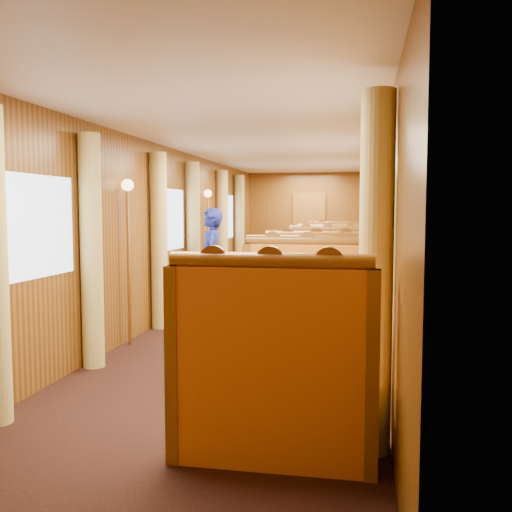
% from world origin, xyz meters
% --- Properties ---
extents(floor, '(3.00, 12.00, 0.01)m').
position_xyz_m(floor, '(0.00, 0.00, 0.00)').
color(floor, black).
rests_on(floor, ground).
extents(ceiling, '(3.00, 12.00, 0.01)m').
position_xyz_m(ceiling, '(0.00, 0.00, 2.50)').
color(ceiling, silver).
rests_on(ceiling, wall_left).
extents(wall_far, '(3.00, 0.01, 2.50)m').
position_xyz_m(wall_far, '(0.00, 6.00, 1.25)').
color(wall_far, brown).
rests_on(wall_far, floor).
extents(wall_near, '(3.00, 0.01, 2.50)m').
position_xyz_m(wall_near, '(0.00, -6.00, 1.25)').
color(wall_near, brown).
rests_on(wall_near, floor).
extents(wall_left, '(0.01, 12.00, 2.50)m').
position_xyz_m(wall_left, '(-1.50, 0.00, 1.25)').
color(wall_left, brown).
rests_on(wall_left, floor).
extents(wall_right, '(0.01, 12.00, 2.50)m').
position_xyz_m(wall_right, '(1.50, 0.00, 1.25)').
color(wall_right, brown).
rests_on(wall_right, floor).
extents(doorway_far, '(0.80, 0.04, 2.00)m').
position_xyz_m(doorway_far, '(0.00, 5.97, 1.00)').
color(doorway_far, brown).
rests_on(doorway_far, floor).
extents(table_near, '(1.05, 0.72, 0.75)m').
position_xyz_m(table_near, '(0.75, -3.50, 0.38)').
color(table_near, white).
rests_on(table_near, floor).
extents(banquette_near_fwd, '(1.30, 0.55, 1.34)m').
position_xyz_m(banquette_near_fwd, '(0.75, -4.51, 0.42)').
color(banquette_near_fwd, '#B74814').
rests_on(banquette_near_fwd, floor).
extents(banquette_near_aft, '(1.30, 0.55, 1.34)m').
position_xyz_m(banquette_near_aft, '(0.75, -2.49, 0.42)').
color(banquette_near_aft, '#B74814').
rests_on(banquette_near_aft, floor).
extents(table_mid, '(1.05, 0.72, 0.75)m').
position_xyz_m(table_mid, '(0.75, 0.00, 0.38)').
color(table_mid, white).
rests_on(table_mid, floor).
extents(banquette_mid_fwd, '(1.30, 0.55, 1.34)m').
position_xyz_m(banquette_mid_fwd, '(0.75, -1.01, 0.42)').
color(banquette_mid_fwd, '#B74814').
rests_on(banquette_mid_fwd, floor).
extents(banquette_mid_aft, '(1.30, 0.55, 1.34)m').
position_xyz_m(banquette_mid_aft, '(0.75, 1.01, 0.42)').
color(banquette_mid_aft, '#B74814').
rests_on(banquette_mid_aft, floor).
extents(table_far, '(1.05, 0.72, 0.75)m').
position_xyz_m(table_far, '(0.75, 3.50, 0.38)').
color(table_far, white).
rests_on(table_far, floor).
extents(banquette_far_fwd, '(1.30, 0.55, 1.34)m').
position_xyz_m(banquette_far_fwd, '(0.75, 2.49, 0.42)').
color(banquette_far_fwd, '#B74814').
rests_on(banquette_far_fwd, floor).
extents(banquette_far_aft, '(1.30, 0.55, 1.34)m').
position_xyz_m(banquette_far_aft, '(0.75, 4.51, 0.42)').
color(banquette_far_aft, '#B74814').
rests_on(banquette_far_aft, floor).
extents(tea_tray, '(0.36, 0.29, 0.01)m').
position_xyz_m(tea_tray, '(0.66, -3.53, 0.76)').
color(tea_tray, silver).
rests_on(tea_tray, table_near).
extents(teapot_left, '(0.21, 0.17, 0.15)m').
position_xyz_m(teapot_left, '(0.57, -3.58, 0.82)').
color(teapot_left, silver).
rests_on(teapot_left, tea_tray).
extents(teapot_right, '(0.18, 0.15, 0.13)m').
position_xyz_m(teapot_right, '(0.70, -3.64, 0.82)').
color(teapot_right, silver).
rests_on(teapot_right, tea_tray).
extents(teapot_back, '(0.18, 0.15, 0.13)m').
position_xyz_m(teapot_back, '(0.63, -3.47, 0.81)').
color(teapot_back, silver).
rests_on(teapot_back, tea_tray).
extents(fruit_plate, '(0.20, 0.20, 0.05)m').
position_xyz_m(fruit_plate, '(1.01, -3.60, 0.77)').
color(fruit_plate, white).
rests_on(fruit_plate, table_near).
extents(cup_inboard, '(0.08, 0.08, 0.26)m').
position_xyz_m(cup_inboard, '(0.35, -3.38, 0.86)').
color(cup_inboard, white).
rests_on(cup_inboard, table_near).
extents(cup_outboard, '(0.08, 0.08, 0.26)m').
position_xyz_m(cup_outboard, '(0.45, -3.29, 0.86)').
color(cup_outboard, white).
rests_on(cup_outboard, table_near).
extents(rose_vase_mid, '(0.06, 0.06, 0.36)m').
position_xyz_m(rose_vase_mid, '(0.72, 0.04, 0.93)').
color(rose_vase_mid, silver).
rests_on(rose_vase_mid, table_mid).
extents(rose_vase_far, '(0.06, 0.06, 0.36)m').
position_xyz_m(rose_vase_far, '(0.77, 3.50, 0.93)').
color(rose_vase_far, silver).
rests_on(rose_vase_far, table_far).
extents(window_left_near, '(0.01, 1.20, 0.90)m').
position_xyz_m(window_left_near, '(-1.49, -3.50, 1.45)').
color(window_left_near, '#96ADCE').
rests_on(window_left_near, wall_left).
extents(curtain_left_near_b, '(0.22, 0.22, 2.35)m').
position_xyz_m(curtain_left_near_b, '(-1.38, -2.72, 1.18)').
color(curtain_left_near_b, tan).
rests_on(curtain_left_near_b, floor).
extents(window_right_near, '(0.01, 1.20, 0.90)m').
position_xyz_m(window_right_near, '(1.49, -3.50, 1.45)').
color(window_right_near, '#96ADCE').
rests_on(window_right_near, wall_right).
extents(curtain_right_near_a, '(0.22, 0.22, 2.35)m').
position_xyz_m(curtain_right_near_a, '(1.38, -4.28, 1.18)').
color(curtain_right_near_a, tan).
rests_on(curtain_right_near_a, floor).
extents(curtain_right_near_b, '(0.22, 0.22, 2.35)m').
position_xyz_m(curtain_right_near_b, '(1.38, -2.72, 1.18)').
color(curtain_right_near_b, tan).
rests_on(curtain_right_near_b, floor).
extents(window_left_mid, '(0.01, 1.20, 0.90)m').
position_xyz_m(window_left_mid, '(-1.49, 0.00, 1.45)').
color(window_left_mid, '#96ADCE').
rests_on(window_left_mid, wall_left).
extents(curtain_left_mid_a, '(0.22, 0.22, 2.35)m').
position_xyz_m(curtain_left_mid_a, '(-1.38, -0.78, 1.18)').
color(curtain_left_mid_a, tan).
rests_on(curtain_left_mid_a, floor).
extents(curtain_left_mid_b, '(0.22, 0.22, 2.35)m').
position_xyz_m(curtain_left_mid_b, '(-1.38, 0.78, 1.18)').
color(curtain_left_mid_b, tan).
rests_on(curtain_left_mid_b, floor).
extents(window_right_mid, '(0.01, 1.20, 0.90)m').
position_xyz_m(window_right_mid, '(1.49, 0.00, 1.45)').
color(window_right_mid, '#96ADCE').
rests_on(window_right_mid, wall_right).
extents(curtain_right_mid_a, '(0.22, 0.22, 2.35)m').
position_xyz_m(curtain_right_mid_a, '(1.38, -0.78, 1.18)').
color(curtain_right_mid_a, tan).
rests_on(curtain_right_mid_a, floor).
extents(curtain_right_mid_b, '(0.22, 0.22, 2.35)m').
position_xyz_m(curtain_right_mid_b, '(1.38, 0.78, 1.18)').
color(curtain_right_mid_b, tan).
rests_on(curtain_right_mid_b, floor).
extents(window_left_far, '(0.01, 1.20, 0.90)m').
position_xyz_m(window_left_far, '(-1.49, 3.50, 1.45)').
color(window_left_far, '#96ADCE').
rests_on(window_left_far, wall_left).
extents(curtain_left_far_a, '(0.22, 0.22, 2.35)m').
position_xyz_m(curtain_left_far_a, '(-1.38, 2.72, 1.18)').
color(curtain_left_far_a, tan).
rests_on(curtain_left_far_a, floor).
extents(curtain_left_far_b, '(0.22, 0.22, 2.35)m').
position_xyz_m(curtain_left_far_b, '(-1.38, 4.28, 1.18)').
color(curtain_left_far_b, tan).
rests_on(curtain_left_far_b, floor).
extents(window_right_far, '(0.01, 1.20, 0.90)m').
position_xyz_m(window_right_far, '(1.49, 3.50, 1.45)').
color(window_right_far, '#96ADCE').
rests_on(window_right_far, wall_right).
extents(curtain_right_far_a, '(0.22, 0.22, 2.35)m').
position_xyz_m(curtain_right_far_a, '(1.38, 2.72, 1.18)').
color(curtain_right_far_a, tan).
rests_on(curtain_right_far_a, floor).
extents(curtain_right_far_b, '(0.22, 0.22, 2.35)m').
position_xyz_m(curtain_right_far_b, '(1.38, 4.28, 1.18)').
color(curtain_right_far_b, tan).
rests_on(curtain_right_far_b, floor).
extents(sconce_left_fore, '(0.14, 0.14, 1.95)m').
position_xyz_m(sconce_left_fore, '(-1.40, -1.75, 1.38)').
color(sconce_left_fore, '#BF8C3F').
rests_on(sconce_left_fore, floor).
extents(sconce_right_fore, '(0.14, 0.14, 1.95)m').
position_xyz_m(sconce_right_fore, '(1.40, -1.75, 1.38)').
color(sconce_right_fore, '#BF8C3F').
rests_on(sconce_right_fore, floor).
extents(sconce_left_aft, '(0.14, 0.14, 1.95)m').
position_xyz_m(sconce_left_aft, '(-1.40, 1.75, 1.38)').
color(sconce_left_aft, '#BF8C3F').
rests_on(sconce_left_aft, floor).
extents(sconce_right_aft, '(0.14, 0.14, 1.95)m').
position_xyz_m(sconce_right_aft, '(1.40, 1.75, 1.38)').
color(sconce_right_aft, '#BF8C3F').
rests_on(sconce_right_aft, floor).
extents(steward, '(0.52, 0.67, 1.62)m').
position_xyz_m(steward, '(-0.92, 0.17, 0.81)').
color(steward, navy).
rests_on(steward, floor).
extents(passenger, '(0.40, 0.44, 0.76)m').
position_xyz_m(passenger, '(0.75, 0.78, 0.74)').
color(passenger, beige).
rests_on(passenger, banquette_mid_aft).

